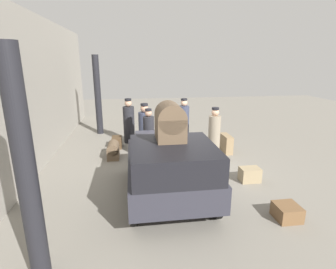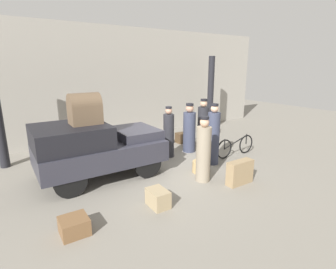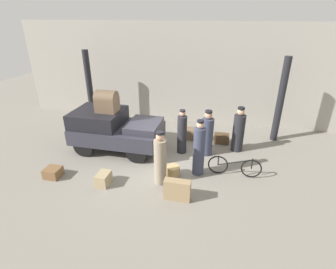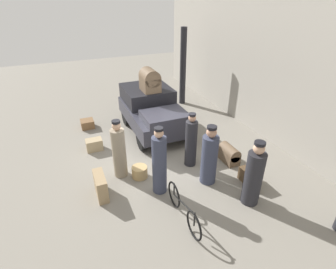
{
  "view_description": "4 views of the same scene",
  "coord_description": "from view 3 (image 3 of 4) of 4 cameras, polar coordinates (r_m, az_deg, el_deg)",
  "views": [
    {
      "loc": [
        -7.49,
        1.29,
        3.16
      ],
      "look_at": [
        0.2,
        0.2,
        0.95
      ],
      "focal_mm": 28.0,
      "sensor_mm": 36.0,
      "label": 1
    },
    {
      "loc": [
        -4.01,
        -6.21,
        2.96
      ],
      "look_at": [
        0.2,
        0.2,
        0.95
      ],
      "focal_mm": 28.0,
      "sensor_mm": 36.0,
      "label": 2
    },
    {
      "loc": [
        2.07,
        -7.89,
        4.84
      ],
      "look_at": [
        0.2,
        0.2,
        0.95
      ],
      "focal_mm": 28.0,
      "sensor_mm": 36.0,
      "label": 3
    },
    {
      "loc": [
        6.47,
        -2.43,
        4.68
      ],
      "look_at": [
        0.2,
        0.2,
        0.95
      ],
      "focal_mm": 28.0,
      "sensor_mm": 36.0,
      "label": 4
    }
  ],
  "objects": [
    {
      "name": "porter_with_bicycle",
      "position": [
        8.39,
        6.74,
        -3.33
      ],
      "size": [
        0.37,
        0.37,
        1.88
      ],
      "color": "#33384C",
      "rests_on": "ground"
    },
    {
      "name": "trunk_umber_medium",
      "position": [
        9.29,
        -23.74,
        -7.57
      ],
      "size": [
        0.49,
        0.48,
        0.31
      ],
      "color": "brown",
      "rests_on": "ground"
    },
    {
      "name": "conductor_in_dark_uniform",
      "position": [
        9.65,
        8.52,
        -0.1
      ],
      "size": [
        0.44,
        0.44,
        1.72
      ],
      "color": "#33384C",
      "rests_on": "ground"
    },
    {
      "name": "trunk_barrel_dark",
      "position": [
        10.9,
        5.82,
        0.19
      ],
      "size": [
        0.7,
        0.38,
        0.55
      ],
      "color": "brown",
      "rests_on": "ground"
    },
    {
      "name": "canopy_pillar_left",
      "position": [
        12.64,
        -16.69,
        9.64
      ],
      "size": [
        0.28,
        0.28,
        3.39
      ],
      "color": "black",
      "rests_on": "ground"
    },
    {
      "name": "truck",
      "position": [
        10.12,
        -11.68,
        1.38
      ],
      "size": [
        3.29,
        1.85,
        1.52
      ],
      "color": "black",
      "rests_on": "ground"
    },
    {
      "name": "porter_standing_middle",
      "position": [
        7.92,
        -1.71,
        -5.63
      ],
      "size": [
        0.38,
        0.38,
        1.74
      ],
      "color": "gray",
      "rests_on": "ground"
    },
    {
      "name": "suitcase_tan_flat",
      "position": [
        7.52,
        2.02,
        -11.97
      ],
      "size": [
        0.75,
        0.26,
        0.62
      ],
      "color": "#937A56",
      "rests_on": "ground"
    },
    {
      "name": "ground_plane",
      "position": [
        9.49,
        -1.46,
        -5.59
      ],
      "size": [
        30.0,
        30.0,
        0.0
      ],
      "primitive_type": "plane",
      "color": "gray"
    },
    {
      "name": "canopy_pillar_right",
      "position": [
        11.25,
        23.27,
        6.8
      ],
      "size": [
        0.28,
        0.28,
        3.39
      ],
      "color": "black",
      "rests_on": "ground"
    },
    {
      "name": "suitcase_black_upright",
      "position": [
        8.4,
        -13.86,
        -9.35
      ],
      "size": [
        0.36,
        0.53,
        0.38
      ],
      "color": "#9E8966",
      "rests_on": "ground"
    },
    {
      "name": "porter_lifting_near_truck",
      "position": [
        9.68,
        3.07,
        0.26
      ],
      "size": [
        0.35,
        0.35,
        1.7
      ],
      "color": "#232328",
      "rests_on": "ground"
    },
    {
      "name": "trunk_on_truck_roof",
      "position": [
        9.83,
        -13.2,
        7.03
      ],
      "size": [
        0.76,
        0.6,
        0.8
      ],
      "color": "brown",
      "rests_on": "truck"
    },
    {
      "name": "trunk_large_brown",
      "position": [
        10.81,
        11.54,
        -0.87
      ],
      "size": [
        0.59,
        0.36,
        0.4
      ],
      "color": "#4C3823",
      "rests_on": "ground"
    },
    {
      "name": "porter_carrying_trunk",
      "position": [
        10.16,
        15.09,
        0.67
      ],
      "size": [
        0.43,
        0.43,
        1.74
      ],
      "color": "#232328",
      "rests_on": "ground"
    },
    {
      "name": "wicker_basket",
      "position": [
        8.58,
        1.12,
        -7.92
      ],
      "size": [
        0.44,
        0.44,
        0.33
      ],
      "color": "tan",
      "rests_on": "ground"
    },
    {
      "name": "station_building_facade",
      "position": [
        12.42,
        3.21,
        13.03
      ],
      "size": [
        16.0,
        0.15,
        4.5
      ],
      "color": "gray",
      "rests_on": "ground"
    },
    {
      "name": "bicycle",
      "position": [
        8.76,
        14.26,
        -6.74
      ],
      "size": [
        1.7,
        0.04,
        0.69
      ],
      "color": "black",
      "rests_on": "ground"
    }
  ]
}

